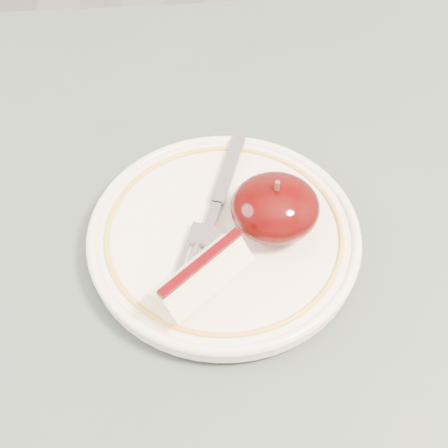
{
  "coord_description": "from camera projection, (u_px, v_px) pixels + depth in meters",
  "views": [
    {
      "loc": [
        0.05,
        -0.23,
        1.17
      ],
      "look_at": [
        0.08,
        0.09,
        0.78
      ],
      "focal_mm": 50.0,
      "sensor_mm": 36.0,
      "label": 1
    }
  ],
  "objects": [
    {
      "name": "apple_wedge",
      "position": [
        202.0,
        276.0,
        0.46
      ],
      "size": [
        0.08,
        0.08,
        0.04
      ],
      "rotation": [
        0.0,
        0.0,
        0.72
      ],
      "color": "#FFF0BB",
      "rests_on": "plate"
    },
    {
      "name": "table",
      "position": [
        142.0,
        392.0,
        0.53
      ],
      "size": [
        0.9,
        0.9,
        0.75
      ],
      "color": "brown",
      "rests_on": "ground"
    },
    {
      "name": "plate",
      "position": [
        224.0,
        235.0,
        0.51
      ],
      "size": [
        0.22,
        0.22,
        0.02
      ],
      "color": "#F2E7CB",
      "rests_on": "table"
    },
    {
      "name": "fork",
      "position": [
        217.0,
        204.0,
        0.52
      ],
      "size": [
        0.07,
        0.16,
        0.0
      ],
      "rotation": [
        0.0,
        0.0,
        1.24
      ],
      "color": "gray",
      "rests_on": "plate"
    },
    {
      "name": "apple_half",
      "position": [
        275.0,
        208.0,
        0.5
      ],
      "size": [
        0.07,
        0.07,
        0.05
      ],
      "color": "black",
      "rests_on": "plate"
    }
  ]
}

